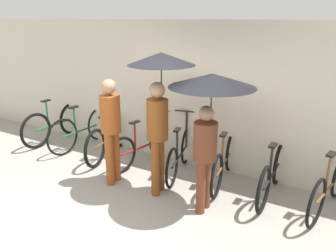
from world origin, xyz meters
name	(u,v)px	position (x,y,z in m)	size (l,w,h in m)	color
ground_plane	(124,219)	(0.00, 0.00, 0.00)	(30.00, 30.00, 0.00)	#9E998E
back_wall	(195,95)	(0.00, 2.15, 1.30)	(14.28, 0.12, 2.60)	beige
parked_bicycle_0	(55,124)	(-3.14, 1.68, 0.39)	(0.44, 1.78, 1.01)	black
parked_bicycle_1	(83,129)	(-2.36, 1.71, 0.39)	(0.44, 1.79, 1.06)	black
parked_bicycle_2	(110,137)	(-1.57, 1.63, 0.38)	(0.55, 1.80, 0.97)	black
parked_bicycle_3	(143,146)	(-0.78, 1.63, 0.36)	(0.51, 1.70, 0.97)	black
parked_bicycle_4	(180,155)	(0.00, 1.61, 0.35)	(0.54, 1.59, 1.02)	black
parked_bicycle_5	(224,162)	(0.78, 1.70, 0.37)	(0.44, 1.71, 0.96)	black
parked_bicycle_6	(272,174)	(1.57, 1.63, 0.36)	(0.44, 1.67, 1.04)	black
parked_bicycle_7	(329,187)	(2.36, 1.64, 0.37)	(0.51, 1.70, 1.05)	black
pedestrian_leading	(111,124)	(-0.80, 0.79, 1.02)	(0.32, 0.32, 1.73)	#9E4C1E
pedestrian_center	(160,86)	(0.00, 0.96, 1.68)	(0.98, 0.98, 2.16)	brown
pedestrian_trailing	(210,100)	(0.83, 0.87, 1.59)	(1.16, 1.16, 1.94)	brown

